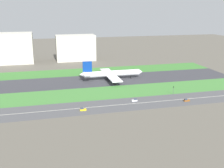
{
  "coord_description": "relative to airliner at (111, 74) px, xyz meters",
  "views": [
    {
      "loc": [
        -49.56,
        -257.89,
        70.09
      ],
      "look_at": [
        6.33,
        -36.5,
        6.0
      ],
      "focal_mm": 43.95,
      "sensor_mm": 36.0,
      "label": 1
    }
  ],
  "objects": [
    {
      "name": "highway_centerline",
      "position": [
        -14.15,
        -73.0,
        -6.13
      ],
      "size": [
        266.0,
        0.5,
        0.01
      ],
      "primitive_type": "cube",
      "color": "silver",
      "rests_on": "highway"
    },
    {
      "name": "fuel_tank_west",
      "position": [
        -20.62,
        159.0,
        0.0
      ],
      "size": [
        25.09,
        25.09,
        12.47
      ],
      "primitive_type": "cylinder",
      "color": "silver",
      "rests_on": "ground_plane"
    },
    {
      "name": "grass_median_north",
      "position": [
        -14.15,
        41.0,
        -6.18
      ],
      "size": [
        280.0,
        36.0,
        0.1
      ],
      "primitive_type": "cube",
      "color": "#3D7A33",
      "rests_on": "ground_plane"
    },
    {
      "name": "car_2",
      "position": [
        -39.49,
        -78.0,
        -5.31
      ],
      "size": [
        4.4,
        1.8,
        2.0
      ],
      "rotation": [
        0.0,
        0.0,
        3.14
      ],
      "color": "yellow",
      "rests_on": "highway"
    },
    {
      "name": "car_1",
      "position": [
        41.04,
        -78.0,
        -5.31
      ],
      "size": [
        4.4,
        1.8,
        2.0
      ],
      "rotation": [
        0.0,
        0.0,
        3.14
      ],
      "color": "brown",
      "rests_on": "highway"
    },
    {
      "name": "car_3",
      "position": [
        2.34,
        -68.0,
        -5.31
      ],
      "size": [
        4.4,
        1.8,
        2.0
      ],
      "color": "silver",
      "rests_on": "highway"
    },
    {
      "name": "traffic_light",
      "position": [
        38.7,
        -60.01,
        -1.94
      ],
      "size": [
        0.36,
        0.5,
        7.2
      ],
      "color": "#4C4C51",
      "rests_on": "highway"
    },
    {
      "name": "highway",
      "position": [
        -14.15,
        -73.0,
        -6.18
      ],
      "size": [
        280.0,
        28.0,
        0.1
      ],
      "primitive_type": "cube",
      "color": "#4C4C4F",
      "rests_on": "ground_plane"
    },
    {
      "name": "hangar_building",
      "position": [
        -20.86,
        114.0,
        10.86
      ],
      "size": [
        52.02,
        25.28,
        34.18
      ],
      "primitive_type": "cube",
      "color": "beige",
      "rests_on": "ground_plane"
    },
    {
      "name": "grass_median_south",
      "position": [
        -14.15,
        -41.0,
        -6.18
      ],
      "size": [
        280.0,
        36.0,
        0.1
      ],
      "primitive_type": "cube",
      "color": "#427F38",
      "rests_on": "ground_plane"
    },
    {
      "name": "terminal_building",
      "position": [
        -104.15,
        114.0,
        13.14
      ],
      "size": [
        55.64,
        30.12,
        38.74
      ],
      "primitive_type": "cube",
      "color": "beige",
      "rests_on": "ground_plane"
    },
    {
      "name": "ground_plane",
      "position": [
        -14.15,
        -0.0,
        -6.23
      ],
      "size": [
        800.0,
        800.0,
        0.0
      ],
      "primitive_type": "plane",
      "color": "#5B564C"
    },
    {
      "name": "runway",
      "position": [
        -14.15,
        -0.0,
        -6.18
      ],
      "size": [
        280.0,
        46.0,
        0.1
      ],
      "primitive_type": "cube",
      "color": "#38383D",
      "rests_on": "ground_plane"
    },
    {
      "name": "airliner",
      "position": [
        0.0,
        0.0,
        0.0
      ],
      "size": [
        65.0,
        56.0,
        19.7
      ],
      "color": "white",
      "rests_on": "runway"
    }
  ]
}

